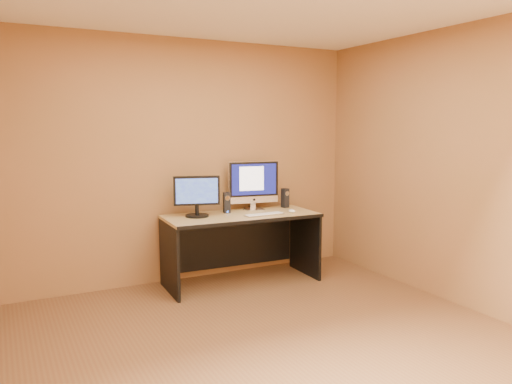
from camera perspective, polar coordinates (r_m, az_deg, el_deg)
floor at (r=3.99m, az=2.36°, el=-17.38°), size 4.00×4.00×0.00m
walls at (r=3.63m, az=2.47°, el=1.53°), size 4.00×4.00×2.60m
desk at (r=5.38m, az=-1.68°, el=-6.49°), size 1.64×0.77×0.75m
imac at (r=5.55m, az=-0.19°, el=0.78°), size 0.60×0.30×0.55m
second_monitor at (r=5.18m, az=-6.78°, el=-0.51°), size 0.53×0.37×0.42m
speaker_left at (r=5.39m, az=-3.36°, el=-1.23°), size 0.08×0.08×0.22m
speaker_right at (r=5.74m, az=3.34°, el=-0.68°), size 0.08×0.08×0.22m
keyboard at (r=5.25m, az=0.96°, el=-2.58°), size 0.44×0.14×0.02m
mouse at (r=5.42m, az=4.13°, el=-2.18°), size 0.06×0.10×0.04m
cable_a at (r=5.71m, az=-0.19°, el=-1.80°), size 0.05×0.22×0.01m
cable_b at (r=5.65m, az=-1.38°, el=-1.90°), size 0.10×0.16×0.01m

